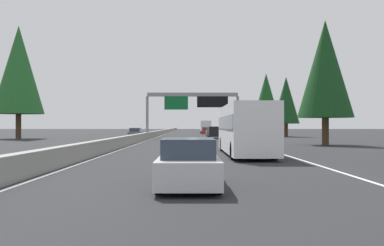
# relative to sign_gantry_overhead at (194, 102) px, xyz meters

# --- Properties ---
(ground_plane) EXTENTS (320.00, 320.00, 0.00)m
(ground_plane) POSITION_rel_sign_gantry_overhead_xyz_m (5.22, 6.04, -5.02)
(ground_plane) COLOR #262628
(median_barrier) EXTENTS (180.00, 0.56, 0.90)m
(median_barrier) POSITION_rel_sign_gantry_overhead_xyz_m (25.22, 6.34, -4.57)
(median_barrier) COLOR gray
(median_barrier) RESTS_ON ground
(shoulder_stripe_right) EXTENTS (160.00, 0.16, 0.01)m
(shoulder_stripe_right) POSITION_rel_sign_gantry_overhead_xyz_m (15.22, -5.48, -5.01)
(shoulder_stripe_right) COLOR silver
(shoulder_stripe_right) RESTS_ON ground
(shoulder_stripe_median) EXTENTS (160.00, 0.16, 0.01)m
(shoulder_stripe_median) POSITION_rel_sign_gantry_overhead_xyz_m (15.22, 5.79, -5.01)
(shoulder_stripe_median) COLOR silver
(shoulder_stripe_median) RESTS_ON ground
(sign_gantry_overhead) EXTENTS (0.50, 12.68, 6.30)m
(sign_gantry_overhead) POSITION_rel_sign_gantry_overhead_xyz_m (0.00, 0.00, 0.00)
(sign_gantry_overhead) COLOR gray
(sign_gantry_overhead) RESTS_ON ground
(sedan_far_center) EXTENTS (4.40, 1.80, 1.47)m
(sedan_far_center) POSITION_rel_sign_gantry_overhead_xyz_m (-45.82, 0.49, -4.33)
(sedan_far_center) COLOR silver
(sedan_far_center) RESTS_ON ground
(bus_far_right) EXTENTS (11.50, 2.55, 3.10)m
(bus_far_right) POSITION_rel_sign_gantry_overhead_xyz_m (-31.61, -2.96, -3.30)
(bus_far_right) COLOR white
(bus_far_right) RESTS_ON ground
(minivan_mid_left) EXTENTS (5.00, 1.95, 1.69)m
(minivan_mid_left) POSITION_rel_sign_gantry_overhead_xyz_m (4.05, -3.11, -4.06)
(minivan_mid_left) COLOR black
(minivan_mid_left) RESTS_ON ground
(box_truck_mid_center) EXTENTS (8.50, 2.40, 2.95)m
(box_truck_mid_center) POSITION_rel_sign_gantry_overhead_xyz_m (43.86, -3.09, -3.40)
(box_truck_mid_center) COLOR white
(box_truck_mid_center) RESTS_ON ground
(sedan_distant_a) EXTENTS (4.40, 1.80, 1.47)m
(sedan_distant_a) POSITION_rel_sign_gantry_overhead_xyz_m (16.28, -3.14, -4.33)
(sedan_distant_a) COLOR slate
(sedan_distant_a) RESTS_ON ground
(sedan_near_right) EXTENTS (4.40, 1.80, 1.47)m
(sedan_near_right) POSITION_rel_sign_gantry_overhead_xyz_m (34.01, -2.79, -4.33)
(sedan_near_right) COLOR red
(sedan_near_right) RESTS_ON ground
(oncoming_near) EXTENTS (4.40, 1.80, 1.47)m
(oncoming_near) POSITION_rel_sign_gantry_overhead_xyz_m (7.22, 8.84, -4.33)
(oncoming_near) COLOR slate
(oncoming_near) RESTS_ON ground
(conifer_right_near) EXTENTS (5.18, 5.18, 11.78)m
(conifer_right_near) POSITION_rel_sign_gantry_overhead_xyz_m (-18.19, -12.24, 2.15)
(conifer_right_near) COLOR #4C3823
(conifer_right_near) RESTS_ON ground
(conifer_right_mid) EXTENTS (4.28, 4.28, 9.73)m
(conifer_right_mid) POSITION_rel_sign_gantry_overhead_xyz_m (11.03, -14.98, 0.90)
(conifer_right_mid) COLOR #4C3823
(conifer_right_mid) RESTS_ON ground
(conifer_right_far) EXTENTS (4.98, 4.98, 11.32)m
(conifer_right_far) POSITION_rel_sign_gantry_overhead_xyz_m (19.80, -13.30, 1.87)
(conifer_right_far) COLOR #4C3823
(conifer_right_far) RESTS_ON ground
(conifer_left_near) EXTENTS (6.92, 6.92, 15.73)m
(conifer_left_near) POSITION_rel_sign_gantry_overhead_xyz_m (1.29, 24.32, 4.56)
(conifer_left_near) COLOR #4C3823
(conifer_left_near) RESTS_ON ground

